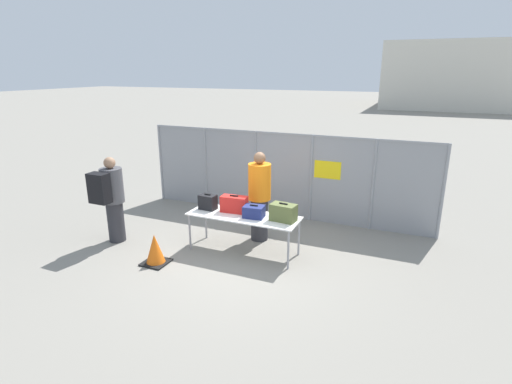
# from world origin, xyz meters

# --- Properties ---
(ground_plane) EXTENTS (120.00, 120.00, 0.00)m
(ground_plane) POSITION_xyz_m (0.00, 0.00, 0.00)
(ground_plane) COLOR gray
(fence_section) EXTENTS (6.97, 0.07, 2.02)m
(fence_section) POSITION_xyz_m (0.01, 2.35, 1.05)
(fence_section) COLOR gray
(fence_section) RESTS_ON ground_plane
(inspection_table) EXTENTS (2.14, 0.74, 0.76)m
(inspection_table) POSITION_xyz_m (-0.00, 0.17, 0.71)
(inspection_table) COLOR silver
(inspection_table) RESTS_ON ground_plane
(suitcase_black) EXTENTS (0.34, 0.24, 0.32)m
(suitcase_black) POSITION_xyz_m (-0.79, 0.21, 0.91)
(suitcase_black) COLOR black
(suitcase_black) RESTS_ON inspection_table
(suitcase_red) EXTENTS (0.53, 0.28, 0.34)m
(suitcase_red) POSITION_xyz_m (-0.24, 0.27, 0.92)
(suitcase_red) COLOR red
(suitcase_red) RESTS_ON inspection_table
(suitcase_navy) EXTENTS (0.40, 0.32, 0.25)m
(suitcase_navy) POSITION_xyz_m (0.22, 0.16, 0.87)
(suitcase_navy) COLOR navy
(suitcase_navy) RESTS_ON inspection_table
(suitcase_olive) EXTENTS (0.49, 0.32, 0.34)m
(suitcase_olive) POSITION_xyz_m (0.78, 0.20, 0.92)
(suitcase_olive) COLOR #566033
(suitcase_olive) RESTS_ON inspection_table
(traveler_hooded) EXTENTS (0.44, 0.68, 1.76)m
(traveler_hooded) POSITION_xyz_m (-2.64, -0.42, 0.97)
(traveler_hooded) COLOR #2D2D33
(traveler_hooded) RESTS_ON ground_plane
(security_worker_near) EXTENTS (0.46, 0.46, 1.85)m
(security_worker_near) POSITION_xyz_m (0.04, 0.86, 0.96)
(security_worker_near) COLOR #2D2D33
(security_worker_near) RESTS_ON ground_plane
(utility_trailer) EXTENTS (3.36, 2.32, 0.74)m
(utility_trailer) POSITION_xyz_m (0.50, 4.65, 0.43)
(utility_trailer) COLOR #4C6B47
(utility_trailer) RESTS_ON ground_plane
(distant_hangar) EXTENTS (11.59, 11.66, 5.72)m
(distant_hangar) POSITION_xyz_m (4.58, 36.49, 2.86)
(distant_hangar) COLOR beige
(distant_hangar) RESTS_ON ground_plane
(traffic_cone) EXTENTS (0.45, 0.45, 0.56)m
(traffic_cone) POSITION_xyz_m (-1.28, -0.89, 0.26)
(traffic_cone) COLOR black
(traffic_cone) RESTS_ON ground_plane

